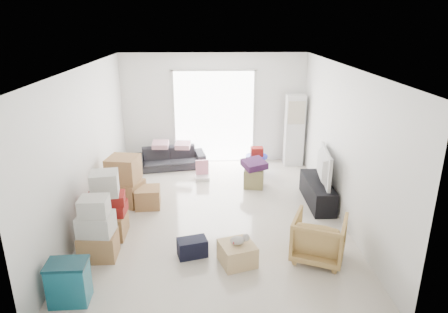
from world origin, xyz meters
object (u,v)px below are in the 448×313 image
ac_tower (294,130)px  sofa (170,155)px  television (319,178)px  storage_bins (69,282)px  tv_console (317,192)px  kids_table (257,155)px  wood_crate (237,253)px  armchair (319,236)px  ottoman (254,178)px

ac_tower → sofa: (-3.04, -0.15, -0.55)m
television → storage_bins: television is taller
tv_console → storage_bins: 4.80m
ac_tower → kids_table: bearing=-148.4°
television → wood_crate: television is taller
sofa → kids_table: bearing=-23.1°
ac_tower → armchair: (-0.43, -4.13, -0.49)m
ac_tower → ottoman: bearing=-129.1°
tv_console → ottoman: size_ratio=3.36×
ac_tower → sofa: size_ratio=1.04×
tv_console → wood_crate: size_ratio=2.84×
armchair → ottoman: bearing=-52.9°
ac_tower → storage_bins: ac_tower is taller
tv_console → sofa: 3.72m
tv_console → storage_bins: (-3.90, -2.80, 0.06)m
ac_tower → armchair: ac_tower is taller
sofa → storage_bins: 4.93m
television → armchair: size_ratio=1.46×
kids_table → ottoman: bearing=-100.4°
tv_console → ottoman: bearing=143.9°
ac_tower → ottoman: (-1.12, -1.37, -0.67)m
ac_tower → storage_bins: size_ratio=3.00×
television → sofa: bearing=63.5°
armchair → wood_crate: 1.26m
television → armchair: armchair is taller
armchair → television: bearing=-81.0°
tv_console → ottoman: tv_console is taller
television → armchair: (-0.48, -1.91, -0.15)m
tv_console → ottoman: (-1.17, 0.85, -0.02)m
armchair → ottoman: armchair is taller
storage_bins → ottoman: (2.73, 3.65, -0.09)m
storage_bins → ottoman: bearing=53.1°
kids_table → wood_crate: bearing=-100.7°
armchair → storage_bins: size_ratio=1.31×
sofa → armchair: 4.76m
television → storage_bins: (-3.90, -2.80, -0.24)m
ottoman → armchair: bearing=-76.0°
television → kids_table: kids_table is taller
television → ottoman: size_ratio=2.71×
kids_table → armchair: bearing=-81.2°
kids_table → ac_tower: bearing=31.6°
kids_table → wood_crate: kids_table is taller
ac_tower → armchair: 4.18m
ottoman → wood_crate: 2.91m
storage_bins → kids_table: size_ratio=0.91×
sofa → armchair: size_ratio=2.21×
ottoman → tv_console: bearing=-36.1°
ottoman → television: bearing=-36.1°
ac_tower → wood_crate: size_ratio=3.61×
ac_tower → kids_table: 1.22m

